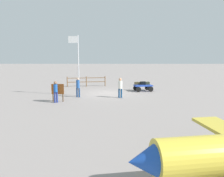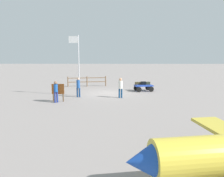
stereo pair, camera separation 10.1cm
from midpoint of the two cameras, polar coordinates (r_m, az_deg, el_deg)
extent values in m
plane|color=gray|center=(22.38, -1.00, -1.20)|extent=(120.00, 120.00, 0.00)
cube|color=#2243B5|center=(23.81, 7.95, 0.73)|extent=(1.98, 1.31, 0.10)
cube|color=#2243B5|center=(23.55, 5.95, 0.68)|extent=(0.25, 0.93, 0.10)
cylinder|color=black|center=(23.18, 6.82, -0.25)|extent=(0.54, 0.22, 0.53)
cylinder|color=black|center=(24.15, 6.11, 0.12)|extent=(0.54, 0.22, 0.53)
cylinder|color=black|center=(23.58, 9.80, -0.16)|extent=(0.54, 0.22, 0.53)
cylinder|color=black|center=(24.53, 8.98, 0.20)|extent=(0.54, 0.22, 0.53)
cube|color=#373B26|center=(24.26, 8.91, 1.31)|extent=(0.51, 0.38, 0.28)
cube|color=#483C20|center=(24.11, 6.54, 1.29)|extent=(0.62, 0.35, 0.26)
cube|color=black|center=(24.08, 7.89, 1.33)|extent=(0.55, 0.37, 0.33)
cylinder|color=navy|center=(20.10, 2.54, -1.17)|extent=(0.14, 0.14, 0.82)
cylinder|color=navy|center=(20.09, 1.97, -1.17)|extent=(0.14, 0.14, 0.82)
cylinder|color=silver|center=(19.98, 2.27, 0.95)|extent=(0.38, 0.38, 0.68)
sphere|color=tan|center=(19.92, 2.27, 2.29)|extent=(0.26, 0.26, 0.26)
cylinder|color=navy|center=(18.78, -13.26, -2.08)|extent=(0.14, 0.14, 0.85)
cylinder|color=navy|center=(18.68, -13.79, -2.16)|extent=(0.14, 0.14, 0.85)
cylinder|color=#1C53AC|center=(18.61, -13.60, 0.08)|extent=(0.44, 0.44, 0.61)
sphere|color=#84614A|center=(18.55, -13.65, 1.40)|extent=(0.26, 0.26, 0.26)
cylinder|color=navy|center=(20.60, -7.90, -1.00)|extent=(0.14, 0.14, 0.83)
cylinder|color=navy|center=(20.64, -8.44, -0.99)|extent=(0.14, 0.14, 0.83)
cylinder|color=#23539F|center=(20.51, -8.22, 1.10)|extent=(0.32, 0.32, 0.69)
sphere|color=tan|center=(20.45, -8.25, 2.35)|extent=(0.21, 0.21, 0.21)
cone|color=#1A46AC|center=(6.54, 7.91, -17.41)|extent=(1.06, 1.19, 1.06)
cylinder|color=silver|center=(20.97, -8.08, 5.54)|extent=(0.10, 0.10, 5.45)
cube|color=white|center=(21.04, -9.47, 11.87)|extent=(0.81, 0.11, 0.59)
cylinder|color=#4C3319|center=(18.99, -11.85, -2.26)|extent=(0.08, 0.08, 0.62)
cylinder|color=#4C3319|center=(19.17, -14.17, -2.24)|extent=(0.08, 0.08, 0.62)
cube|color=brown|center=(18.96, -13.09, -0.12)|extent=(0.99, 0.07, 0.82)
cylinder|color=brown|center=(27.24, -1.47, 1.85)|extent=(0.12, 0.12, 1.17)
cylinder|color=brown|center=(27.08, -6.10, 1.76)|extent=(0.12, 0.12, 1.17)
cylinder|color=brown|center=(27.10, -10.76, 1.66)|extent=(0.12, 0.12, 1.17)
cube|color=brown|center=(27.04, -6.12, 2.63)|extent=(4.37, 0.73, 0.08)
cube|color=brown|center=(27.09, -6.10, 1.64)|extent=(4.37, 0.73, 0.08)
camera|label=1|loc=(0.05, -89.82, 0.03)|focal=36.92mm
camera|label=2|loc=(0.05, 90.18, -0.03)|focal=36.92mm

